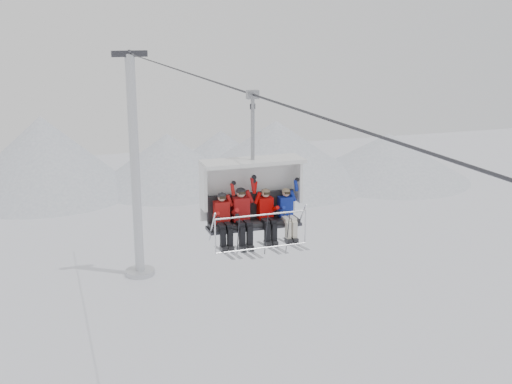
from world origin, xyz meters
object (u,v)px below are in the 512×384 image
object	(u,v)px
lift_tower_right	(136,183)
skier_far_right	(287,212)
chairlift_carrier	(251,192)
skier_center_right	(267,214)
skier_center_left	(242,215)
skier_far_left	(223,218)

from	to	relation	value
lift_tower_right	skier_far_right	size ratio (longest dim) A/B	7.99
skier_far_right	chairlift_carrier	bearing A→B (deg)	160.01
skier_center_right	chairlift_carrier	bearing A→B (deg)	135.22
chairlift_carrier	skier_center_right	size ratio (longest dim) A/B	2.36
skier_center_left	skier_center_right	xyz separation A→B (m)	(0.68, -0.01, -0.04)
lift_tower_right	chairlift_carrier	bearing A→B (deg)	-90.00
chairlift_carrier	skier_far_right	world-z (taller)	chairlift_carrier
chairlift_carrier	skier_center_right	distance (m)	0.71
lift_tower_right	skier_center_right	xyz separation A→B (m)	(0.32, -21.92, 4.41)
skier_center_left	chairlift_carrier	bearing A→B (deg)	41.23
chairlift_carrier	skier_far_left	bearing A→B (deg)	-159.80
skier_far_left	skier_center_right	xyz separation A→B (m)	(1.20, 0.00, 0.00)
lift_tower_right	skier_center_right	bearing A→B (deg)	-89.15
chairlift_carrier	skier_center_left	bearing A→B (deg)	-138.77
chairlift_carrier	skier_far_right	distance (m)	1.11
chairlift_carrier	skier_center_left	distance (m)	0.69
skier_center_left	skier_far_right	world-z (taller)	skier_center_left
chairlift_carrier	lift_tower_right	bearing A→B (deg)	90.00
lift_tower_right	skier_far_left	xyz separation A→B (m)	(-0.87, -21.92, 4.41)
chairlift_carrier	skier_center_right	world-z (taller)	chairlift_carrier
skier_far_left	skier_center_left	xyz separation A→B (m)	(0.52, 0.01, 0.04)
chairlift_carrier	skier_center_left	xyz separation A→B (m)	(-0.35, -0.31, -0.51)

